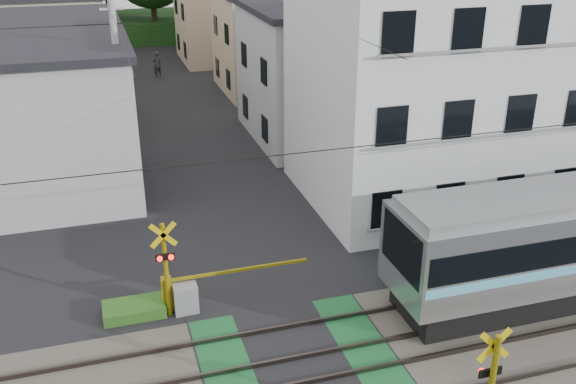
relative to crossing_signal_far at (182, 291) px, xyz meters
name	(u,v)px	position (x,y,z in m)	size (l,w,h in m)	color
ground	(304,371)	(2.59, -3.65, -0.71)	(120.00, 120.00, 0.00)	black
track_bed	(304,370)	(2.59, -3.65, -0.67)	(120.00, 120.00, 0.14)	#47423A
crossing_signal_far	(182,291)	(0.00, 0.00, 0.00)	(4.74, 0.65, 3.09)	yellow
apartment_block	(433,85)	(11.09, 5.84, 3.94)	(10.20, 8.36, 9.30)	silver
houses_row	(172,52)	(2.84, 22.27, 2.53)	(22.07, 31.35, 6.80)	#ACAEB1
catenary	(522,214)	(8.59, -3.62, 2.98)	(60.00, 5.04, 7.00)	#2D2D33
utility_poles	(154,49)	(1.53, 19.35, 3.37)	(7.90, 42.00, 8.00)	#A5A5A0
pedestrian	(157,64)	(2.63, 29.98, 0.21)	(0.67, 0.44, 1.83)	#312E3A
weed_patches	(368,355)	(4.34, -3.74, -0.53)	(10.25, 8.80, 0.40)	#2D5E1E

